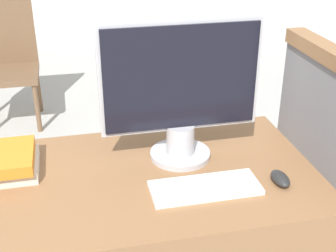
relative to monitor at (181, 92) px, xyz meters
name	(u,v)px	position (x,y,z in m)	size (l,w,h in m)	color
carrel_divider	(312,199)	(0.47, -0.16, -0.41)	(0.07, 0.58, 1.16)	slate
monitor	(181,92)	(0.00, 0.00, 0.00)	(0.56, 0.22, 0.50)	#B7B7BC
keyboard	(205,188)	(0.03, -0.23, -0.24)	(0.36, 0.14, 0.02)	white
mouse	(280,179)	(0.28, -0.24, -0.23)	(0.05, 0.10, 0.03)	#262626
book_stack	(12,162)	(-0.59, 0.02, -0.21)	(0.18, 0.23, 0.08)	silver
far_chair	(7,57)	(-0.81, 2.12, -0.49)	(0.44, 0.44, 0.95)	brown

